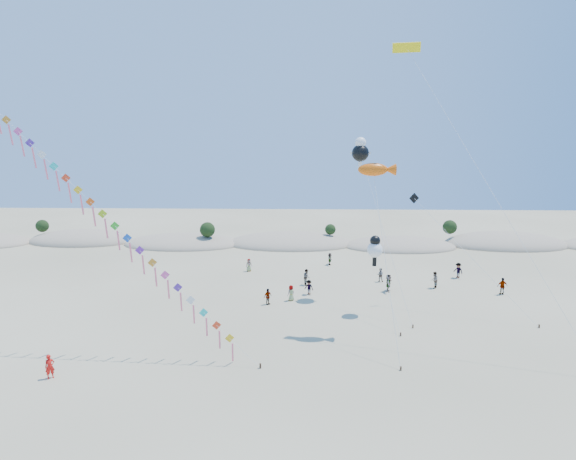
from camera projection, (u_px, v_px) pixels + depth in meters
The scene contains 10 objects.
ground at pixel (269, 419), 27.53m from camera, with size 160.00×160.00×0.00m, color gray.
dune_ridge at pixel (297, 244), 71.74m from camera, with size 145.30×11.49×5.57m.
kite_train at pixel (73, 186), 35.18m from camera, with size 26.55×7.09×23.67m.
fish_kite at pixel (377, 170), 38.13m from camera, with size 2.98×8.17×13.83m.
cartoon_kite_low at pixel (375, 248), 43.03m from camera, with size 2.26×6.07×7.20m.
cartoon_kite_high at pixel (360, 151), 46.94m from camera, with size 4.80×10.13×15.82m.
parafoil_kite at pixel (411, 54), 38.08m from camera, with size 13.01×11.12×23.23m.
dark_kite at pixel (445, 230), 44.32m from camera, with size 9.98×7.11×10.62m.
flyer_foreground at pixel (50, 367), 32.02m from camera, with size 0.60×0.40×1.66m, color red.
beachgoers at pixel (370, 278), 51.95m from camera, with size 27.76×15.84×1.81m.
Camera 1 is at (1.88, -24.87, 15.96)m, focal length 30.00 mm.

